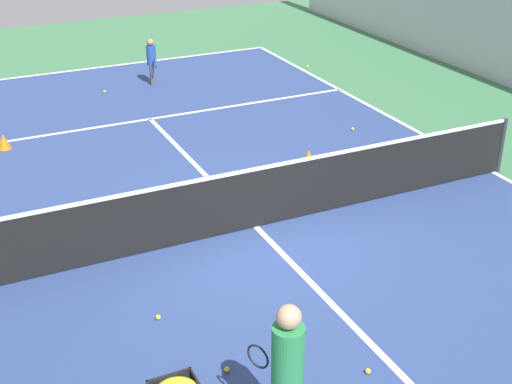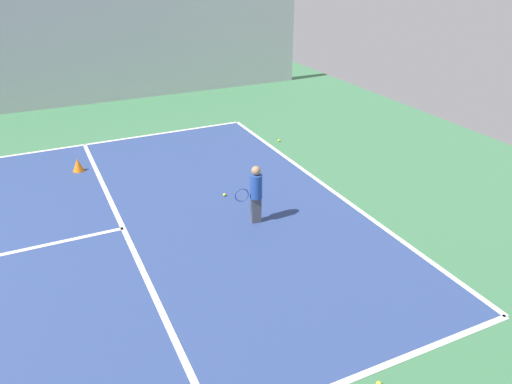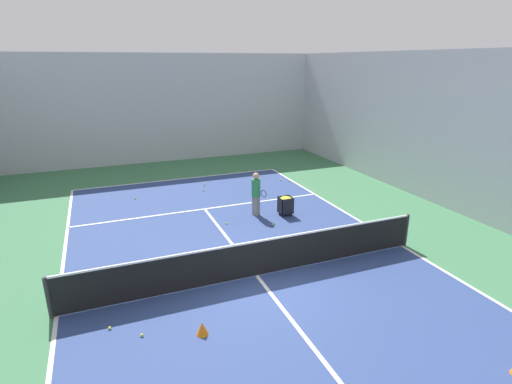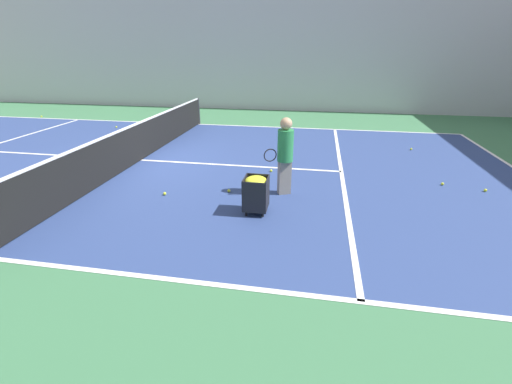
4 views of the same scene
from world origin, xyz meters
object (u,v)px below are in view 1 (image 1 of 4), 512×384
Objects in this scene: coach_at_net at (287,365)px; tennis_net at (256,197)px; training_cone_0 at (308,157)px; training_cone_1 at (4,141)px; player_near_baseline at (152,59)px.

tennis_net is at bearing -46.58° from coach_at_net.
training_cone_0 is (-2.03, -1.87, -0.40)m from tennis_net.
training_cone_0 is at bearing -137.35° from tennis_net.
training_cone_1 is at bearing -58.15° from tennis_net.
player_near_baseline reaches higher than training_cone_1.
player_near_baseline is 3.75× the size of training_cone_1.
player_near_baseline is 5.04m from training_cone_1.
coach_at_net is 7.26m from training_cone_0.
coach_at_net is 9.71m from training_cone_1.
training_cone_1 is (3.26, -5.25, -0.39)m from tennis_net.
coach_at_net is at bearing 68.47° from tennis_net.
training_cone_1 reaches higher than training_cone_0.
player_near_baseline is 12.66m from coach_at_net.
coach_at_net is at bearing -2.11° from player_near_baseline.
tennis_net reaches higher than training_cone_1.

